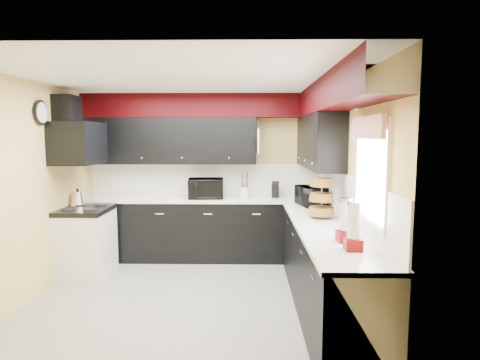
{
  "coord_description": "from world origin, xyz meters",
  "views": [
    {
      "loc": [
        0.67,
        -4.49,
        1.88
      ],
      "look_at": [
        0.57,
        0.85,
        1.29
      ],
      "focal_mm": 30.0,
      "sensor_mm": 36.0,
      "label": 1
    }
  ],
  "objects_px": {
    "microwave": "(311,196)",
    "kettle": "(78,198)",
    "utensil_crock": "(245,193)",
    "knife_block": "(275,190)",
    "toaster_oven": "(206,188)"
  },
  "relations": [
    {
      "from": "microwave",
      "to": "kettle",
      "type": "height_order",
      "value": "microwave"
    },
    {
      "from": "toaster_oven",
      "to": "utensil_crock",
      "type": "xyz_separation_m",
      "value": [
        0.58,
        0.03,
        -0.07
      ]
    },
    {
      "from": "knife_block",
      "to": "kettle",
      "type": "xyz_separation_m",
      "value": [
        -2.78,
        -0.61,
        -0.04
      ]
    },
    {
      "from": "microwave",
      "to": "utensil_crock",
      "type": "relative_size",
      "value": 2.89
    },
    {
      "from": "utensil_crock",
      "to": "knife_block",
      "type": "xyz_separation_m",
      "value": [
        0.47,
        0.06,
        0.03
      ]
    },
    {
      "from": "utensil_crock",
      "to": "knife_block",
      "type": "bearing_deg",
      "value": 7.18
    },
    {
      "from": "utensil_crock",
      "to": "toaster_oven",
      "type": "bearing_deg",
      "value": -177.24
    },
    {
      "from": "kettle",
      "to": "knife_block",
      "type": "bearing_deg",
      "value": 12.33
    },
    {
      "from": "knife_block",
      "to": "kettle",
      "type": "distance_m",
      "value": 2.85
    },
    {
      "from": "toaster_oven",
      "to": "kettle",
      "type": "bearing_deg",
      "value": -167.22
    },
    {
      "from": "toaster_oven",
      "to": "knife_block",
      "type": "bearing_deg",
      "value": 0.74
    },
    {
      "from": "kettle",
      "to": "utensil_crock",
      "type": "bearing_deg",
      "value": 13.36
    },
    {
      "from": "toaster_oven",
      "to": "knife_block",
      "type": "distance_m",
      "value": 1.06
    },
    {
      "from": "toaster_oven",
      "to": "microwave",
      "type": "distance_m",
      "value": 1.61
    },
    {
      "from": "knife_block",
      "to": "microwave",
      "type": "bearing_deg",
      "value": -49.11
    }
  ]
}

